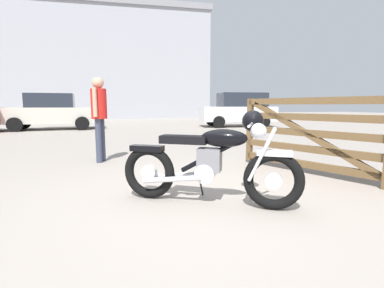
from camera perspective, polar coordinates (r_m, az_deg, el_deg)
ground_plane at (r=3.54m, az=3.79°, el=-10.60°), size 80.00×80.00×0.00m
vintage_motorcycle at (r=3.21m, az=4.22°, el=-3.45°), size 1.84×1.17×1.07m
timber_gate at (r=4.86m, az=25.25°, el=2.15°), size 1.15×2.37×1.60m
bystander at (r=5.86m, az=-18.22°, el=6.42°), size 0.30×0.44×1.66m
white_estate_far at (r=15.39m, az=9.36°, el=6.90°), size 4.05×2.14×1.78m
pale_sedan_back at (r=14.87m, az=-26.46°, el=5.86°), size 4.30×2.14×1.67m
industrial_building at (r=30.35m, az=-18.35°, el=14.59°), size 20.94×12.03×17.92m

